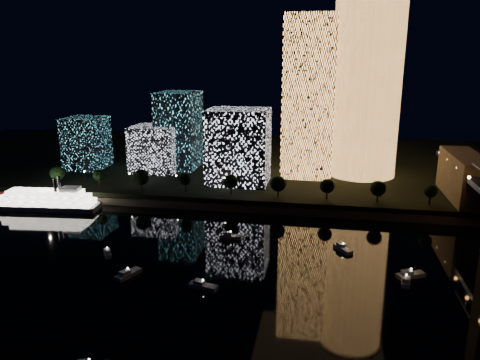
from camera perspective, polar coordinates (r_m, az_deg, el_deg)
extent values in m
plane|color=black|center=(116.68, 5.19, -17.23)|extent=(520.00, 520.00, 0.00)
cube|color=black|center=(265.37, 8.34, 1.86)|extent=(420.00, 160.00, 5.00)
cube|color=#6B5E4C|center=(190.53, 7.45, -3.68)|extent=(420.00, 6.00, 3.00)
cylinder|color=#FFA651|center=(232.66, 15.13, 10.65)|extent=(32.00, 32.00, 83.03)
cube|color=#FFA651|center=(227.19, 8.38, 9.93)|extent=(23.65, 23.65, 75.25)
cube|color=white|center=(213.82, -0.18, 4.15)|extent=(27.40, 23.18, 33.72)
cube|color=#4EBFD6|center=(245.74, -7.42, 6.08)|extent=(19.51, 25.37, 39.03)
cube|color=white|center=(240.56, -10.25, 3.80)|extent=(22.74, 20.67, 22.74)
cube|color=#4EBFD6|center=(255.61, -18.20, 4.34)|extent=(18.75, 20.62, 26.25)
cube|color=#6B5E4C|center=(212.74, 25.56, -0.26)|extent=(12.00, 40.00, 23.00)
sphere|color=#FF9038|center=(200.04, 25.03, 1.36)|extent=(1.20, 1.20, 1.20)
cube|color=silver|center=(210.85, -22.48, -3.00)|extent=(44.35, 14.08, 2.18)
cube|color=white|center=(210.26, -22.54, -2.46)|extent=(40.64, 12.83, 2.00)
cube|color=white|center=(209.70, -22.59, -1.94)|extent=(36.94, 11.58, 2.00)
cube|color=white|center=(209.17, -22.65, -1.41)|extent=(31.43, 10.16, 2.00)
cube|color=silver|center=(203.96, -19.97, -1.05)|extent=(7.75, 6.11, 1.63)
cylinder|color=black|center=(204.21, -21.62, -0.60)|extent=(1.27, 1.27, 5.45)
cylinder|color=black|center=(207.35, -21.19, -0.33)|extent=(1.27, 1.27, 5.45)
cube|color=silver|center=(164.79, -1.13, -6.92)|extent=(7.63, 2.66, 1.20)
cube|color=silver|center=(164.62, -1.52, -6.53)|extent=(2.71, 2.05, 1.00)
sphere|color=white|center=(164.05, -1.13, -6.27)|extent=(0.36, 0.36, 0.36)
cube|color=silver|center=(132.09, -4.52, -12.80)|extent=(8.46, 4.24, 1.20)
cube|color=silver|center=(132.09, -5.01, -12.28)|extent=(3.21, 2.65, 1.00)
sphere|color=white|center=(131.17, -4.54, -12.03)|extent=(0.36, 0.36, 0.36)
cube|color=silver|center=(142.01, -13.46, -11.11)|extent=(5.90, 8.91, 1.20)
cube|color=silver|center=(140.77, -13.87, -10.88)|extent=(3.22, 3.62, 1.00)
sphere|color=white|center=(141.15, -13.51, -10.38)|extent=(0.36, 0.36, 0.36)
sphere|color=white|center=(105.77, -17.92, -20.06)|extent=(0.36, 0.36, 0.36)
cube|color=silver|center=(142.34, 19.56, -11.54)|extent=(3.66, 7.62, 1.20)
cube|color=silver|center=(140.87, 19.58, -11.33)|extent=(2.35, 2.87, 1.00)
sphere|color=white|center=(141.48, 19.63, -10.81)|extent=(0.36, 0.36, 0.36)
cube|color=silver|center=(157.47, -15.85, -8.60)|extent=(5.03, 6.51, 1.20)
cube|color=silver|center=(156.16, -15.85, -8.36)|extent=(2.57, 2.77, 1.00)
sphere|color=white|center=(156.70, -15.91, -7.93)|extent=(0.36, 0.36, 0.36)
cube|color=silver|center=(146.28, 20.09, -10.85)|extent=(8.82, 6.23, 1.20)
cube|color=silver|center=(145.11, 19.72, -10.55)|extent=(3.65, 3.31, 1.00)
sphere|color=white|center=(145.45, 20.16, -10.13)|extent=(0.36, 0.36, 0.36)
cube|color=silver|center=(158.54, 12.45, -8.20)|extent=(6.31, 7.86, 1.20)
cube|color=silver|center=(158.98, 12.23, -7.69)|extent=(3.17, 3.38, 1.00)
sphere|color=white|center=(157.77, 12.49, -7.53)|extent=(0.36, 0.36, 0.36)
cylinder|color=black|center=(227.21, -21.30, -0.08)|extent=(0.70, 0.70, 4.00)
sphere|color=black|center=(226.38, -21.39, 0.77)|extent=(6.62, 6.62, 6.62)
cylinder|color=black|center=(217.54, -16.80, -0.33)|extent=(0.70, 0.70, 4.00)
sphere|color=black|center=(216.68, -16.87, 0.57)|extent=(5.04, 5.04, 5.04)
cylinder|color=black|center=(209.34, -11.91, -0.59)|extent=(0.70, 0.70, 4.00)
sphere|color=black|center=(208.44, -11.96, 0.34)|extent=(6.98, 6.98, 6.98)
cylinder|color=black|center=(202.78, -6.66, -0.87)|extent=(0.70, 0.70, 4.00)
sphere|color=black|center=(201.86, -6.69, 0.09)|extent=(5.12, 5.12, 5.12)
cylinder|color=black|center=(198.04, -1.11, -1.16)|extent=(0.70, 0.70, 4.00)
sphere|color=black|center=(197.09, -1.11, -0.18)|extent=(6.11, 6.11, 6.11)
cylinder|color=black|center=(195.24, 4.66, -1.44)|extent=(0.70, 0.70, 4.00)
sphere|color=black|center=(194.28, 4.68, -0.45)|extent=(6.65, 6.65, 6.65)
cylinder|color=black|center=(194.47, 10.54, -1.72)|extent=(0.70, 0.70, 4.00)
sphere|color=black|center=(193.50, 10.59, -0.73)|extent=(5.98, 5.98, 5.98)
cylinder|color=black|center=(195.75, 16.40, -1.98)|extent=(0.70, 0.70, 4.00)
sphere|color=black|center=(194.79, 16.47, -0.99)|extent=(6.30, 6.30, 6.30)
cylinder|color=black|center=(199.04, 22.13, -2.21)|extent=(0.70, 0.70, 4.00)
sphere|color=black|center=(198.10, 22.22, -1.24)|extent=(5.28, 5.28, 5.28)
cylinder|color=black|center=(227.14, -18.39, 0.31)|extent=(0.24, 0.24, 5.00)
sphere|color=#FFCC7F|center=(226.48, -18.44, 1.00)|extent=(0.70, 0.70, 0.70)
cylinder|color=black|center=(217.59, -13.28, 0.06)|extent=(0.24, 0.24, 5.00)
sphere|color=#FFCC7F|center=(216.90, -13.33, 0.77)|extent=(0.70, 0.70, 0.70)
cylinder|color=black|center=(209.92, -7.76, -0.22)|extent=(0.24, 0.24, 5.00)
sphere|color=#FFCC7F|center=(209.21, -7.79, 0.52)|extent=(0.70, 0.70, 0.70)
cylinder|color=black|center=(204.34, -1.88, -0.51)|extent=(0.24, 0.24, 5.00)
sphere|color=#FFCC7F|center=(203.61, -1.88, 0.25)|extent=(0.70, 0.70, 0.70)
cylinder|color=black|center=(201.03, 4.27, -0.80)|extent=(0.24, 0.24, 5.00)
sphere|color=#FFCC7F|center=(200.28, 4.28, -0.03)|extent=(0.70, 0.70, 0.70)
cylinder|color=black|center=(200.09, 10.54, -1.10)|extent=(0.24, 0.24, 5.00)
sphere|color=#FFCC7F|center=(199.34, 10.58, -0.32)|extent=(0.70, 0.70, 0.70)
cylinder|color=black|center=(201.57, 16.81, -1.38)|extent=(0.24, 0.24, 5.00)
sphere|color=#FFCC7F|center=(200.83, 16.87, -0.61)|extent=(0.70, 0.70, 0.70)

